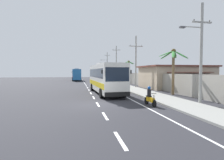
# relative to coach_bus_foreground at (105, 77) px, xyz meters

# --- Properties ---
(ground_plane) EXTENTS (160.00, 160.00, 0.00)m
(ground_plane) POSITION_rel_coach_bus_foreground_xyz_m (-1.81, -7.58, -2.04)
(ground_plane) COLOR #28282D
(sidewalk_kerb) EXTENTS (3.20, 90.00, 0.14)m
(sidewalk_kerb) POSITION_rel_coach_bus_foreground_xyz_m (4.99, 2.42, -1.97)
(sidewalk_kerb) COLOR gray
(sidewalk_kerb) RESTS_ON ground
(lane_markings) EXTENTS (3.71, 71.00, 0.01)m
(lane_markings) POSITION_rel_coach_bus_foreground_xyz_m (0.43, 7.04, -2.04)
(lane_markings) COLOR white
(lane_markings) RESTS_ON ground
(boundary_wall) EXTENTS (0.24, 60.00, 2.49)m
(boundary_wall) POSITION_rel_coach_bus_foreground_xyz_m (8.79, 6.42, -0.80)
(boundary_wall) COLOR #9E998E
(boundary_wall) RESTS_ON ground
(coach_bus_foreground) EXTENTS (3.40, 11.84, 3.93)m
(coach_bus_foreground) POSITION_rel_coach_bus_foreground_xyz_m (0.00, 0.00, 0.00)
(coach_bus_foreground) COLOR silver
(coach_bus_foreground) RESTS_ON ground
(coach_bus_far_lane) EXTENTS (3.12, 11.20, 3.79)m
(coach_bus_far_lane) POSITION_rel_coach_bus_foreground_xyz_m (-3.83, 34.33, -0.07)
(coach_bus_far_lane) COLOR #2366A8
(coach_bus_far_lane) RESTS_ON ground
(motorcycle_beside_bus) EXTENTS (0.56, 1.96, 1.63)m
(motorcycle_beside_bus) POSITION_rel_coach_bus_foreground_xyz_m (2.57, 9.57, -1.38)
(motorcycle_beside_bus) COLOR black
(motorcycle_beside_bus) RESTS_ON ground
(motorcycle_trailing) EXTENTS (0.56, 1.96, 1.57)m
(motorcycle_trailing) POSITION_rel_coach_bus_foreground_xyz_m (2.31, -8.88, -1.40)
(motorcycle_trailing) COLOR black
(motorcycle_trailing) RESTS_ON ground
(pedestrian_near_kerb) EXTENTS (0.36, 0.36, 1.67)m
(pedestrian_near_kerb) POSITION_rel_coach_bus_foreground_xyz_m (5.07, 9.30, -1.04)
(pedestrian_near_kerb) COLOR #75388E
(pedestrian_near_kerb) RESTS_ON sidewalk_kerb
(utility_pole_nearest) EXTENTS (2.92, 0.24, 8.46)m
(utility_pole_nearest) POSITION_rel_coach_bus_foreground_xyz_m (6.65, -9.16, 2.44)
(utility_pole_nearest) COLOR #9E9E99
(utility_pole_nearest) RESTS_ON ground
(utility_pole_mid) EXTENTS (2.50, 0.24, 8.96)m
(utility_pole_mid) POSITION_rel_coach_bus_foreground_xyz_m (6.49, 7.16, 2.62)
(utility_pole_mid) COLOR #9E9E99
(utility_pole_mid) RESTS_ON ground
(utility_pole_far) EXTENTS (2.13, 0.24, 9.54)m
(utility_pole_far) POSITION_rel_coach_bus_foreground_xyz_m (6.60, 23.47, 2.94)
(utility_pole_far) COLOR #9E9E99
(utility_pole_far) RESTS_ON ground
(utility_pole_distant) EXTENTS (3.43, 0.24, 9.63)m
(utility_pole_distant) POSITION_rel_coach_bus_foreground_xyz_m (6.80, 39.78, 3.07)
(utility_pole_distant) COLOR #9E9E99
(utility_pole_distant) RESTS_ON ground
(palm_nearest) EXTENTS (3.85, 3.47, 5.51)m
(palm_nearest) POSITION_rel_coach_bus_foreground_xyz_m (7.78, -2.96, 1.90)
(palm_nearest) COLOR brown
(palm_nearest) RESTS_ON ground
(palm_second) EXTENTS (3.09, 2.84, 5.46)m
(palm_second) POSITION_rel_coach_bus_foreground_xyz_m (8.49, 18.45, 1.97)
(palm_second) COLOR brown
(palm_second) RESTS_ON ground
(roadside_building) EXTENTS (11.02, 8.99, 3.78)m
(roadside_building) POSITION_rel_coach_bus_foreground_xyz_m (13.01, 5.52, -0.14)
(roadside_building) COLOR tan
(roadside_building) RESTS_ON ground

